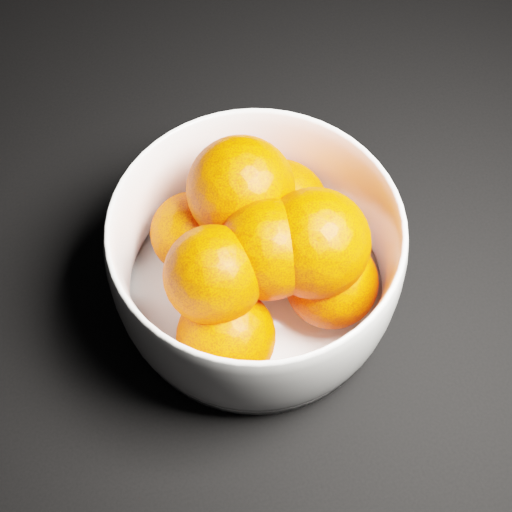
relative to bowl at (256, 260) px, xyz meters
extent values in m
cylinder|color=white|center=(0.00, 0.00, -0.04)|extent=(0.19, 0.19, 0.01)
sphere|color=#EE3C00|center=(0.03, 0.04, -0.01)|extent=(0.07, 0.07, 0.07)
sphere|color=#EE3C00|center=(-0.04, 0.04, -0.01)|extent=(0.06, 0.06, 0.06)
sphere|color=#EE3C00|center=(-0.03, -0.05, -0.01)|extent=(0.06, 0.06, 0.06)
sphere|color=#EE3C00|center=(0.04, -0.03, -0.01)|extent=(0.06, 0.06, 0.06)
sphere|color=#EE3C00|center=(0.00, 0.04, 0.03)|extent=(0.07, 0.07, 0.07)
sphere|color=#EE3C00|center=(-0.03, -0.02, 0.03)|extent=(0.06, 0.06, 0.06)
sphere|color=#EE3C00|center=(0.03, -0.02, 0.03)|extent=(0.07, 0.07, 0.07)
sphere|color=#EE3C00|center=(0.00, -0.01, 0.03)|extent=(0.07, 0.07, 0.07)
camera|label=1|loc=(-0.07, -0.23, 0.42)|focal=50.00mm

